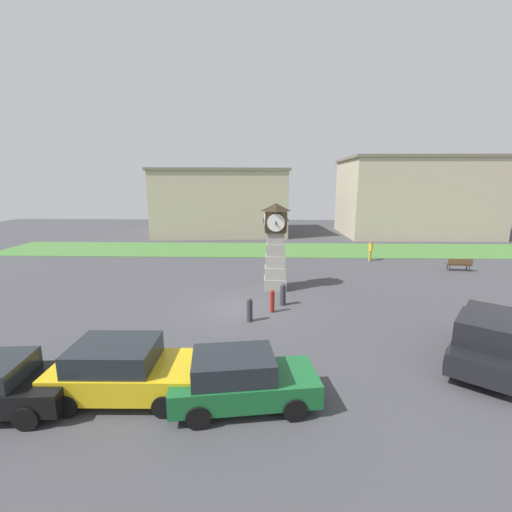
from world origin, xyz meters
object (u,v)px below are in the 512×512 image
car_by_building (241,380)px  bench (459,264)px  clock_tower (275,247)px  bollard_far_row (283,294)px  bollard_mid_row (272,301)px  bollard_near_tower (250,310)px  pickup_truck (490,337)px  car_near_tower (124,370)px  pedestrian_near_bench (370,249)px

car_by_building → bench: bearing=46.9°
clock_tower → car_by_building: 10.93m
bollard_far_row → bollard_mid_row: bearing=-119.4°
clock_tower → bollard_far_row: clock_tower is taller
bollard_near_tower → pickup_truck: bearing=-21.7°
car_near_tower → car_by_building: (3.42, -0.33, -0.05)m
clock_tower → pickup_truck: clock_tower is taller
pickup_truck → bench: pickup_truck is taller
bollard_far_row → pickup_truck: pickup_truck is taller
car_by_building → pickup_truck: size_ratio=0.80×
pickup_truck → car_by_building: bearing=-163.0°
car_by_building → bench: (14.24, 15.22, -0.25)m
clock_tower → bollard_near_tower: 5.35m
car_near_tower → bench: car_near_tower is taller
car_near_tower → pedestrian_near_bench: size_ratio=2.60×
bollard_far_row → car_near_tower: car_near_tower is taller
bollard_mid_row → car_near_tower: 8.03m
clock_tower → bollard_near_tower: clock_tower is taller
car_near_tower → pedestrian_near_bench: car_near_tower is taller
pedestrian_near_bench → car_by_building: bearing=-116.1°
car_by_building → car_near_tower: bearing=174.5°
bollard_far_row → bench: 14.61m
clock_tower → pickup_truck: (7.16, -8.18, -1.56)m
bench → pedestrian_near_bench: (-5.32, 2.98, 0.41)m
bollard_near_tower → bollard_far_row: 2.64m
clock_tower → car_near_tower: clock_tower is taller
car_near_tower → pedestrian_near_bench: (12.34, 17.87, 0.11)m
clock_tower → bollard_far_row: (0.33, -2.72, -1.91)m
pedestrian_near_bench → pickup_truck: bearing=-92.0°
bench → bollard_near_tower: bearing=-146.9°
clock_tower → pedestrian_near_bench: clock_tower is taller
bollard_mid_row → pickup_truck: size_ratio=0.21×
bench → clock_tower: bearing=-161.0°
bollard_far_row → pickup_truck: (6.83, -5.46, 0.35)m
bollard_far_row → car_near_tower: (-4.95, -7.69, 0.25)m
clock_tower → bollard_mid_row: size_ratio=4.44×
clock_tower → car_by_building: clock_tower is taller
car_near_tower → car_by_building: 3.43m
clock_tower → bollard_mid_row: bearing=-93.4°
clock_tower → bollard_near_tower: size_ratio=4.58×
bollard_mid_row → pedestrian_near_bench: size_ratio=0.69×
bench → car_near_tower: bearing=-139.9°
bollard_mid_row → car_by_building: size_ratio=0.27×
clock_tower → bollard_near_tower: bearing=-104.5°
bollard_near_tower → bollard_far_row: size_ratio=0.96×
car_near_tower → pickup_truck: (11.78, 2.23, 0.11)m
car_by_building → pedestrian_near_bench: pedestrian_near_bench is taller
car_by_building → pickup_truck: bearing=17.0°
bollard_near_tower → bollard_mid_row: bollard_mid_row is taller
bollard_far_row → car_by_building: 8.16m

